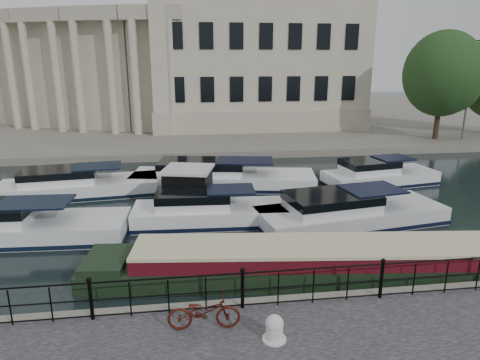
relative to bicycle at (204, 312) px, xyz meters
name	(u,v)px	position (x,y,z in m)	size (l,w,h in m)	color
ground_plane	(233,284)	(1.10, 3.06, -1.03)	(160.00, 160.00, 0.00)	black
far_bank	(195,118)	(1.10, 42.06, -0.76)	(120.00, 42.00, 0.55)	#6B665B
railing	(242,286)	(1.10, 0.81, 0.17)	(24.14, 0.14, 1.22)	black
civic_building	(185,60)	(0.10, 37.77, 6.00)	(53.55, 31.84, 16.85)	#ADA38C
bicycle	(204,312)	(0.00, 0.00, 0.00)	(0.64, 1.84, 0.97)	#40120B
mooring_bollard	(274,328)	(1.67, -0.68, -0.17)	(0.60, 0.60, 0.67)	silver
narrowboat	(338,267)	(4.71, 3.12, -0.67)	(17.34, 4.14, 1.62)	black
harbour_hut	(189,191)	(-0.20, 10.56, -0.08)	(3.60, 3.23, 2.19)	#6B665B
cabin_cruisers	(201,199)	(0.44, 11.04, -0.67)	(27.01, 11.03, 1.99)	silver
trees	(477,79)	(24.82, 25.17, 4.43)	(12.59, 8.08, 8.92)	black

